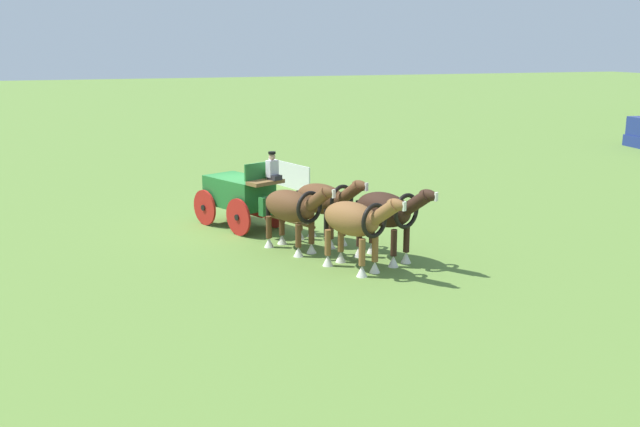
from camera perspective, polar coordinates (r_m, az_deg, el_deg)
The scene contains 7 objects.
ground_plane at distance 24.85m, azimuth -6.40°, elevation -1.00°, with size 220.00×220.00×0.00m, color olive.
show_wagon at distance 24.47m, azimuth -6.24°, elevation 1.56°, with size 5.26×2.99×2.72m.
draft_horse_rear_near at distance 22.30m, azimuth 0.33°, elevation 0.99°, with size 2.95×1.76×2.22m.
draft_horse_rear_off at distance 21.45m, azimuth -2.19°, elevation 0.43°, with size 2.89×1.74×2.20m.
draft_horse_lead_near at distance 20.52m, azimuth 5.31°, elevation 0.09°, with size 2.86×1.74×2.33m.
draft_horse_lead_off at distance 19.60m, azimuth 2.80°, elevation -0.66°, with size 2.84×1.71×2.27m.
sponsor_banner at distance 31.27m, azimuth -2.53°, elevation 3.07°, with size 3.20×0.06×1.10m, color silver.
Camera 1 is at (23.53, -5.14, 6.14)m, focal length 40.24 mm.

